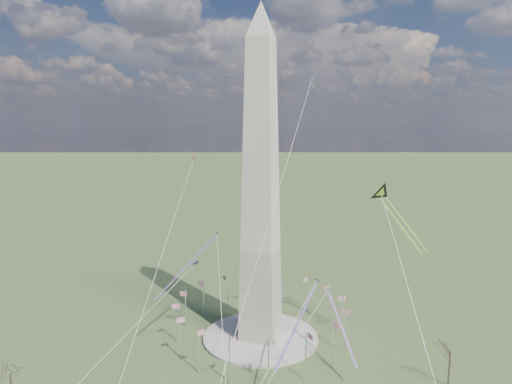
% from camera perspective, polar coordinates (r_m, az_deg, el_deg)
% --- Properties ---
extents(ground, '(2000.00, 2000.00, 0.00)m').
position_cam_1_polar(ground, '(150.17, 0.57, -17.80)').
color(ground, '#3F5329').
rests_on(ground, ground).
extents(plaza, '(36.00, 36.00, 0.80)m').
position_cam_1_polar(plaza, '(149.99, 0.57, -17.66)').
color(plaza, '#BAB5AA').
rests_on(plaza, ground).
extents(washington_monument, '(15.56, 15.56, 100.00)m').
position_cam_1_polar(washington_monument, '(135.64, 0.60, 0.63)').
color(washington_monument, '#BCB39E').
rests_on(washington_monument, plaza).
extents(flagpole_ring, '(54.40, 54.40, 13.00)m').
position_cam_1_polar(flagpole_ring, '(147.05, 0.57, -15.26)').
color(flagpole_ring, silver).
rests_on(flagpole_ring, ground).
extents(tree_near, '(8.11, 8.11, 14.20)m').
position_cam_1_polar(tree_near, '(132.05, 23.14, -17.58)').
color(tree_near, '#403627').
rests_on(tree_near, ground).
extents(tree_far, '(6.85, 6.85, 11.99)m').
position_cam_1_polar(tree_far, '(130.16, -28.39, -19.13)').
color(tree_far, '#403627').
rests_on(tree_far, ground).
extents(kite_delta_black, '(17.52, 18.13, 16.92)m').
position_cam_1_polar(kite_delta_black, '(139.61, 15.63, -0.50)').
color(kite_delta_black, black).
rests_on(kite_delta_black, ground).
extents(kite_diamond_purple, '(2.44, 3.13, 9.12)m').
position_cam_1_polar(kite_diamond_purple, '(157.93, -7.57, -9.17)').
color(kite_diamond_purple, '#411A77').
rests_on(kite_diamond_purple, ground).
extents(kite_streamer_left, '(6.69, 23.04, 16.04)m').
position_cam_1_polar(kite_streamer_left, '(121.36, 6.04, -14.32)').
color(kite_streamer_left, red).
rests_on(kite_streamer_left, ground).
extents(kite_streamer_mid, '(11.71, 22.21, 16.49)m').
position_cam_1_polar(kite_streamer_mid, '(140.84, -7.38, -7.77)').
color(kite_streamer_mid, red).
rests_on(kite_streamer_mid, ground).
extents(kite_streamer_right, '(11.78, 18.32, 14.20)m').
position_cam_1_polar(kite_streamer_right, '(134.01, 10.17, -14.97)').
color(kite_streamer_right, red).
rests_on(kite_streamer_right, ground).
extents(kite_small_red, '(1.19, 1.80, 3.90)m').
position_cam_1_polar(kite_small_red, '(185.23, -7.74, 4.11)').
color(kite_small_red, red).
rests_on(kite_small_red, ground).
extents(kite_small_white, '(1.26, 1.87, 4.63)m').
position_cam_1_polar(kite_small_white, '(172.95, 7.07, 13.90)').
color(kite_small_white, silver).
rests_on(kite_small_white, ground).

